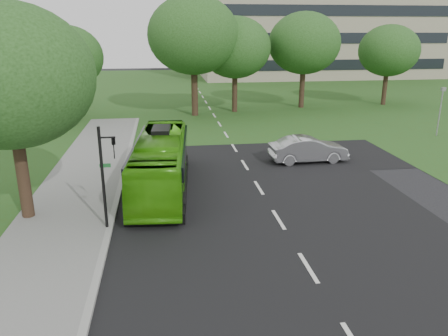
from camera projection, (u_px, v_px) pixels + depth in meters
name	position (u px, v px, depth m)	size (l,w,h in m)	color
ground	(292.00, 241.00, 16.91)	(160.00, 160.00, 0.00)	black
street_surfaces	(214.00, 122.00, 38.32)	(120.00, 120.00, 0.15)	black
office_building	(317.00, 0.00, 74.44)	(40.10, 20.10, 25.00)	tan
tree_park_a	(66.00, 57.00, 36.88)	(6.19, 6.19, 8.22)	black
tree_park_b	(193.00, 35.00, 39.30)	(8.27, 8.27, 10.84)	black
tree_park_c	(235.00, 48.00, 41.52)	(6.82, 6.82, 9.06)	black
tree_park_d	(304.00, 43.00, 43.77)	(7.23, 7.23, 9.56)	black
tree_park_e	(389.00, 51.00, 45.69)	(6.26, 6.26, 8.35)	black
tree_park_f	(1.00, 37.00, 40.26)	(7.85, 7.85, 10.48)	black
tree_side_near	(8.00, 76.00, 17.06)	(6.74, 6.74, 8.96)	black
bus	(161.00, 163.00, 22.06)	(2.35, 10.04, 2.80)	#3D9E0F
sedan	(308.00, 149.00, 26.84)	(1.66, 4.77, 1.57)	#B9B9BE
traffic_light	(106.00, 171.00, 17.10)	(0.70, 0.21, 4.32)	black
camera_pole	(441.00, 105.00, 32.85)	(0.35, 0.32, 3.70)	gray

